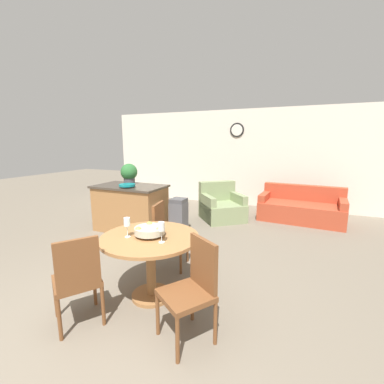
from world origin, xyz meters
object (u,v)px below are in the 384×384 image
Objects in this scene: dining_chair_near_right at (193,285)px; wine_glass_left at (127,223)px; dining_table at (150,250)px; wine_glass_right at (161,227)px; armchair at (221,207)px; dining_chair_far_side at (166,232)px; couch at (301,209)px; trash_bin at (179,216)px; fruit_bowl at (150,230)px; teal_bowl at (127,185)px; potted_plant at (129,173)px; dining_chair_near_left at (77,277)px; kitchen_island at (131,208)px.

wine_glass_left is at bearing 18.57° from dining_chair_near_right.
wine_glass_right is (0.22, -0.11, 0.34)m from dining_table.
dining_chair_far_side is at bearing -131.07° from armchair.
trash_bin is at bearing -136.51° from couch.
trash_bin is at bearing 107.88° from fruit_bowl.
dining_chair_near_right is at bearing -16.19° from wine_glass_left.
fruit_bowl reaches higher than trash_bin.
dining_table is at bearing 152.42° from wine_glass_right.
wine_glass_right is at bearing 1.56° from wine_glass_left.
teal_bowl is 0.73× the size of potted_plant.
dining_chair_far_side is (-0.21, 0.76, -0.06)m from dining_table.
wine_glass_left is 3.51m from armchair.
dining_chair_near_right is 2.88m from trash_bin.
wine_glass_left is (0.18, 0.56, 0.40)m from dining_chair_near_left.
potted_plant is 2.25m from armchair.
wine_glass_left is 0.16× the size of kitchen_island.
teal_bowl is 0.45× the size of trash_bin.
dining_chair_near_left is 3.16m from potted_plant.
fruit_bowl is (-0.69, 0.39, 0.30)m from dining_chair_near_right.
dining_chair_near_right reaches higher than armchair.
wine_glass_left is 2.52m from kitchen_island.
wine_glass_right reaches higher than kitchen_island.
dining_table is 0.42m from wine_glass_left.
dining_chair_near_right is at bearing -43.95° from kitchen_island.
fruit_bowl is at bearing -48.54° from kitchen_island.
dining_chair_near_right is 1.02m from wine_glass_left.
wine_glass_left reaches higher than armchair.
kitchen_island reaches higher than armchair.
dining_chair_near_left is at bearing -136.33° from wine_glass_right.
armchair is (-0.37, 3.44, -0.63)m from wine_glass_right.
dining_chair_near_right is (1.08, 0.30, 0.00)m from dining_chair_near_left.
potted_plant is at bearing 120.79° from teal_bowl.
kitchen_island is (-1.28, 2.57, -0.05)m from dining_chair_near_left.
dining_chair_near_right is 0.50× the size of couch.
dining_chair_far_side is at bearing 105.67° from fruit_bowl.
wine_glass_right is 2.54m from teal_bowl.
wine_glass_left is (-0.90, 0.26, 0.40)m from dining_chair_near_right.
potted_plant is at bearing 132.84° from wine_glass_right.
trash_bin is 1.31m from armchair.
couch is (1.79, 4.10, -0.64)m from wine_glass_left.
couch is at bearing 36.04° from teal_bowl.
armchair is (1.51, 1.44, -0.18)m from kitchen_island.
dining_table is 2.25m from trash_bin.
armchair is (-0.15, 3.33, -0.29)m from dining_table.
fruit_bowl is at bearing 5.43° from dining_chair_far_side.
trash_bin is at bearing 26.98° from teal_bowl.
dining_table is 2.34m from teal_bowl.
dining_chair_far_side reaches higher than trash_bin.
fruit_bowl is 4.31m from couch.
teal_bowl reaches higher than armchair.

